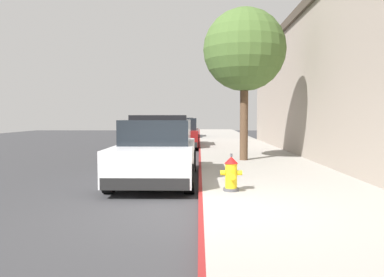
% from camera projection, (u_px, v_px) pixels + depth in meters
% --- Properties ---
extents(ground_plane, '(30.68, 60.00, 0.20)m').
position_uv_depth(ground_plane, '(103.00, 158.00, 16.58)').
color(ground_plane, '#353538').
extents(sidewalk_pavement, '(3.76, 60.00, 0.14)m').
position_uv_depth(sidewalk_pavement, '(246.00, 154.00, 16.47)').
color(sidewalk_pavement, '#9E9991').
rests_on(sidewalk_pavement, ground).
extents(curb_painted_edge, '(0.08, 60.00, 0.14)m').
position_uv_depth(curb_painted_edge, '(200.00, 154.00, 16.50)').
color(curb_painted_edge, maroon).
rests_on(curb_painted_edge, ground).
extents(storefront_building, '(5.82, 22.49, 5.84)m').
position_uv_depth(storefront_building, '(376.00, 82.00, 14.71)').
color(storefront_building, gray).
rests_on(storefront_building, ground).
extents(police_cruiser, '(1.94, 4.84, 1.68)m').
position_uv_depth(police_cruiser, '(158.00, 152.00, 10.09)').
color(police_cruiser, white).
rests_on(police_cruiser, ground).
extents(parked_car_silver_ahead, '(1.94, 4.84, 1.56)m').
position_uv_depth(parked_car_silver_ahead, '(181.00, 134.00, 20.78)').
color(parked_car_silver_ahead, maroon).
rests_on(parked_car_silver_ahead, ground).
extents(parked_car_dark_far, '(1.94, 4.84, 1.56)m').
position_uv_depth(parked_car_dark_far, '(182.00, 128.00, 29.78)').
color(parked_car_dark_far, navy).
rests_on(parked_car_dark_far, ground).
extents(fire_hydrant, '(0.44, 0.40, 0.76)m').
position_uv_depth(fire_hydrant, '(231.00, 174.00, 7.95)').
color(fire_hydrant, '#4C4C51').
rests_on(fire_hydrant, sidewalk_pavement).
extents(street_tree, '(2.82, 2.82, 5.21)m').
position_uv_depth(street_tree, '(244.00, 50.00, 13.42)').
color(street_tree, brown).
rests_on(street_tree, sidewalk_pavement).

